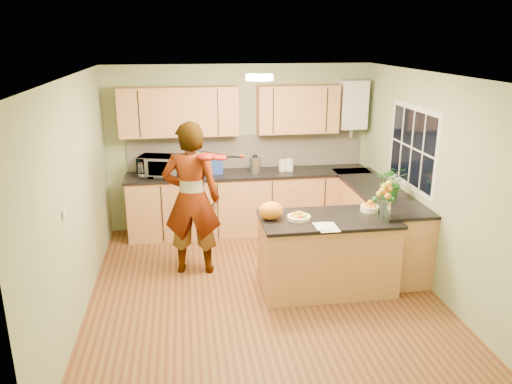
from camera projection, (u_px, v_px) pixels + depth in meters
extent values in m
plane|color=brown|center=(263.00, 292.00, 5.89)|extent=(4.50, 4.50, 0.00)
cube|color=white|center=(264.00, 76.00, 5.14)|extent=(4.00, 4.50, 0.02)
cube|color=#8B9F72|center=(240.00, 148.00, 7.64)|extent=(4.00, 0.02, 2.50)
cube|color=#8B9F72|center=(316.00, 289.00, 3.39)|extent=(4.00, 0.02, 2.50)
cube|color=#8B9F72|center=(76.00, 200.00, 5.24)|extent=(0.02, 4.50, 2.50)
cube|color=#8B9F72|center=(433.00, 184.00, 5.79)|extent=(0.02, 4.50, 2.50)
cube|color=#B87849|center=(249.00, 203.00, 7.61)|extent=(3.60, 0.60, 0.90)
cube|color=black|center=(249.00, 174.00, 7.46)|extent=(3.64, 0.62, 0.04)
cube|color=#B87849|center=(376.00, 223.00, 6.79)|extent=(0.60, 2.20, 0.90)
cube|color=black|center=(378.00, 190.00, 6.65)|extent=(0.62, 2.24, 0.04)
cube|color=beige|center=(247.00, 151.00, 7.65)|extent=(3.60, 0.02, 0.52)
cube|color=#B87849|center=(179.00, 111.00, 7.17)|extent=(1.70, 0.34, 0.70)
cube|color=#B87849|center=(298.00, 109.00, 7.41)|extent=(1.20, 0.34, 0.70)
cube|color=silver|center=(352.00, 104.00, 7.53)|extent=(0.40, 0.30, 0.72)
cylinder|color=#AFAEB3|center=(351.00, 131.00, 7.65)|extent=(0.06, 0.06, 0.20)
cube|color=silver|center=(412.00, 148.00, 6.27)|extent=(0.01, 1.30, 1.05)
cube|color=black|center=(412.00, 148.00, 6.27)|extent=(0.01, 1.18, 0.92)
cube|color=silver|center=(64.00, 214.00, 4.66)|extent=(0.02, 0.09, 0.09)
cylinder|color=#FFEABF|center=(259.00, 77.00, 5.43)|extent=(0.30, 0.30, 0.06)
cylinder|color=silver|center=(259.00, 75.00, 5.42)|extent=(0.10, 0.10, 0.02)
cube|color=#B87849|center=(327.00, 255.00, 5.86)|extent=(1.53, 0.77, 0.86)
cube|color=black|center=(329.00, 219.00, 5.73)|extent=(1.57, 0.80, 0.04)
cylinder|color=#F1E8C1|center=(299.00, 218.00, 5.67)|extent=(0.27, 0.27, 0.04)
cylinder|color=#F1E8C1|center=(370.00, 208.00, 5.93)|extent=(0.22, 0.22, 0.06)
cylinder|color=silver|center=(385.00, 211.00, 5.60)|extent=(0.12, 0.12, 0.23)
ellipsoid|color=orange|center=(271.00, 210.00, 5.64)|extent=(0.34, 0.32, 0.21)
cube|color=silver|center=(328.00, 227.00, 5.42)|extent=(0.21, 0.29, 0.01)
imported|color=#ECAD90|center=(192.00, 199.00, 6.15)|extent=(0.77, 0.56, 1.94)
imported|color=silver|center=(159.00, 166.00, 7.21)|extent=(0.62, 0.50, 0.30)
cube|color=#213C99|center=(212.00, 165.00, 7.38)|extent=(0.31, 0.24, 0.24)
cylinder|color=#AFAEB3|center=(255.00, 165.00, 7.40)|extent=(0.17, 0.17, 0.24)
sphere|color=black|center=(255.00, 154.00, 7.35)|extent=(0.09, 0.09, 0.09)
cylinder|color=#F1E8C1|center=(283.00, 165.00, 7.50)|extent=(0.13, 0.13, 0.17)
cylinder|color=silver|center=(290.00, 165.00, 7.52)|extent=(0.14, 0.14, 0.18)
imported|color=#286A23|center=(392.00, 182.00, 6.22)|extent=(0.49, 0.46, 0.43)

